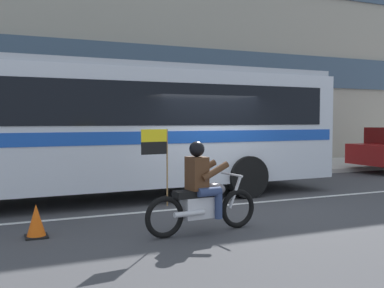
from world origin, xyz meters
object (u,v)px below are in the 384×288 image
at_px(transit_bus, 107,121).
at_px(fire_hydrant, 126,164).
at_px(motorcycle_with_rider, 202,194).
at_px(traffic_cone, 36,222).

distance_m(transit_bus, fire_hydrant, 3.60).
xyz_separation_m(motorcycle_with_rider, fire_hydrant, (0.57, 6.89, -0.15)).
height_order(motorcycle_with_rider, fire_hydrant, motorcycle_with_rider).
distance_m(fire_hydrant, traffic_cone, 6.85).
xyz_separation_m(transit_bus, motorcycle_with_rider, (0.73, -3.83, -1.22)).
bearing_deg(motorcycle_with_rider, traffic_cone, 162.41).
distance_m(transit_bus, motorcycle_with_rider, 4.08).
distance_m(motorcycle_with_rider, fire_hydrant, 6.92).
bearing_deg(traffic_cone, fire_hydrant, 62.37).
bearing_deg(transit_bus, motorcycle_with_rider, -79.21).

